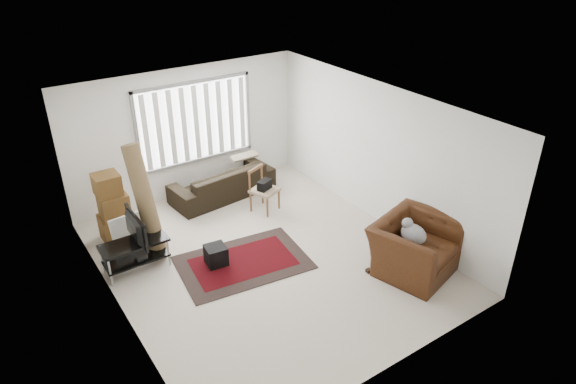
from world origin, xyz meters
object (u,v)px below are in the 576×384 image
Objects in this scene: tv_stand at (135,250)px; side_chair at (264,188)px; moving_boxes at (113,210)px; sofa at (222,178)px; armchair at (416,243)px.

side_chair is at bearing 10.17° from tv_stand.
moving_boxes reaches higher than tv_stand.
sofa is 1.08m from side_chair.
tv_stand is 1.21× the size of side_chair.
moving_boxes is 2.42m from sofa.
armchair reaches higher than side_chair.
sofa is at bearing 93.98° from armchair.
tv_stand is 1.16m from moving_boxes.
armchair is at bearing 103.48° from sofa.
armchair is at bearing -33.99° from tv_stand.
moving_boxes reaches higher than sofa.
moving_boxes reaches higher than side_chair.
sofa is at bearing 89.53° from side_chair.
side_chair reaches higher than tv_stand.
armchair is at bearing -44.40° from moving_boxes.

